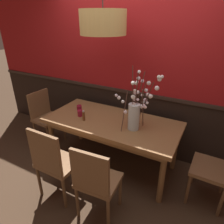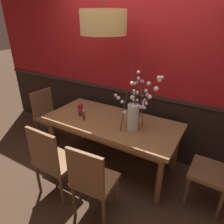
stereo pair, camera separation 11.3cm
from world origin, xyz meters
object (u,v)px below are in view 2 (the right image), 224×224
at_px(chair_far_side_left, 121,108).
at_px(pendant_lamp, 103,22).
at_px(chair_head_east_end, 218,170).
at_px(chair_far_side_right, 153,115).
at_px(chair_head_west_end, 48,113).
at_px(chair_near_side_right, 92,179).
at_px(chair_near_side_left, 52,159).
at_px(candle_holder_nearer_edge, 81,107).
at_px(condiment_bottle, 84,115).
at_px(candle_holder_nearer_center, 81,112).
at_px(vase_with_blossoms, 135,111).
at_px(dining_table, 112,126).

relative_size(chair_far_side_left, pendant_lamp, 0.91).
xyz_separation_m(chair_head_east_end, chair_far_side_right, (-1.09, 0.90, 0.02)).
xyz_separation_m(chair_head_west_end, chair_far_side_right, (1.63, 0.85, 0.02)).
relative_size(chair_near_side_right, chair_far_side_right, 0.98).
bearing_deg(chair_head_west_end, chair_near_side_left, -40.87).
relative_size(chair_near_side_left, chair_far_side_left, 1.01).
height_order(chair_head_east_end, candle_holder_nearer_edge, chair_head_east_end).
bearing_deg(chair_near_side_right, condiment_bottle, 131.96).
bearing_deg(chair_near_side_right, chair_far_side_left, 108.66).
relative_size(chair_near_side_left, candle_holder_nearer_center, 10.79).
height_order(vase_with_blossoms, pendant_lamp, pendant_lamp).
relative_size(candle_holder_nearer_center, pendant_lamp, 0.09).
bearing_deg(chair_near_side_right, pendant_lamp, 114.33).
height_order(chair_far_side_right, candle_holder_nearer_center, chair_far_side_right).
relative_size(chair_head_east_end, condiment_bottle, 6.19).
bearing_deg(chair_head_west_end, chair_head_east_end, -0.99).
height_order(chair_near_side_right, vase_with_blossoms, vase_with_blossoms).
relative_size(chair_head_west_end, chair_far_side_left, 0.96).
height_order(candle_holder_nearer_center, candle_holder_nearer_edge, candle_holder_nearer_center).
bearing_deg(vase_with_blossoms, chair_near_side_left, -129.15).
height_order(chair_far_side_right, condiment_bottle, chair_far_side_right).
distance_m(chair_head_east_end, vase_with_blossoms, 1.13).
relative_size(dining_table, chair_head_east_end, 2.04).
bearing_deg(pendant_lamp, candle_holder_nearer_center, -160.76).
height_order(chair_far_side_right, pendant_lamp, pendant_lamp).
xyz_separation_m(chair_far_side_right, pendant_lamp, (-0.43, -0.85, 1.46)).
xyz_separation_m(dining_table, pendant_lamp, (-0.13, 0.03, 1.33)).
xyz_separation_m(vase_with_blossoms, candle_holder_nearer_center, (-0.83, -0.05, -0.20)).
bearing_deg(vase_with_blossoms, candle_holder_nearer_edge, 174.14).
height_order(chair_head_east_end, condiment_bottle, chair_head_east_end).
xyz_separation_m(chair_near_side_right, candle_holder_nearer_center, (-0.75, 0.78, 0.27)).
distance_m(chair_near_side_left, chair_far_side_left, 1.72).
xyz_separation_m(dining_table, condiment_bottle, (-0.35, -0.18, 0.16)).
bearing_deg(candle_holder_nearer_edge, chair_head_west_end, -177.27).
bearing_deg(condiment_bottle, dining_table, 27.01).
bearing_deg(vase_with_blossoms, pendant_lamp, 171.91).
relative_size(dining_table, vase_with_blossoms, 2.31).
relative_size(dining_table, chair_near_side_right, 1.99).
relative_size(chair_head_east_end, vase_with_blossoms, 1.14).
bearing_deg(chair_far_side_left, pendant_lamp, -77.91).
height_order(chair_head_east_end, chair_far_side_left, chair_far_side_left).
relative_size(chair_near_side_right, candle_holder_nearer_edge, 10.97).
height_order(chair_head_west_end, chair_far_side_right, chair_far_side_right).
relative_size(chair_head_east_end, candle_holder_nearer_edge, 10.71).
bearing_deg(chair_head_east_end, condiment_bottle, -175.01).
xyz_separation_m(chair_head_west_end, condiment_bottle, (0.98, -0.20, 0.29)).
height_order(dining_table, vase_with_blossoms, vase_with_blossoms).
height_order(chair_head_west_end, vase_with_blossoms, vase_with_blossoms).
bearing_deg(chair_near_side_right, candle_holder_nearer_center, 133.89).
relative_size(chair_head_east_end, chair_far_side_right, 0.95).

